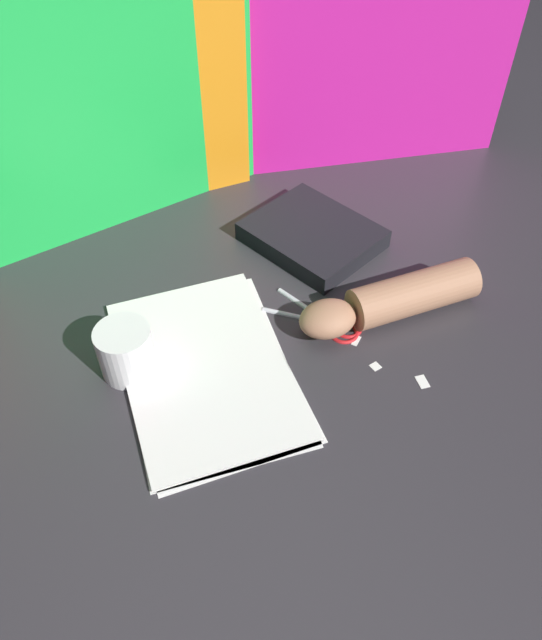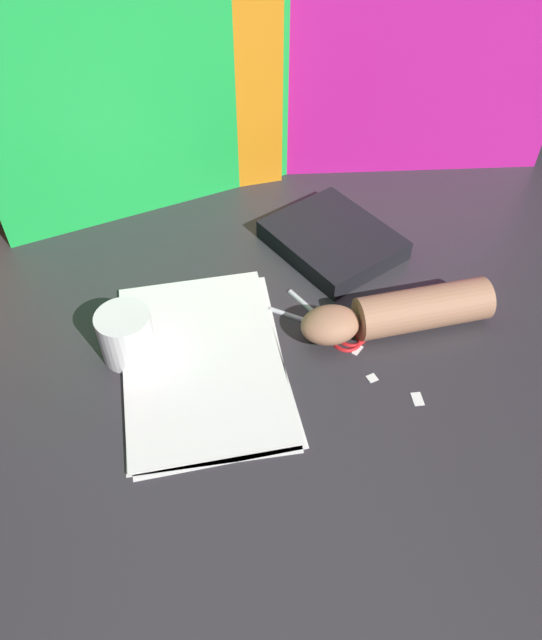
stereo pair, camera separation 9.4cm
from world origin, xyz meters
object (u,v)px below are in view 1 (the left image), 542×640
Objects in this scene: book_closed at (312,235)px; hand_forearm at (392,300)px; paper_stack at (207,369)px; scissors at (329,322)px; mug at (126,351)px.

book_closed is 0.89× the size of hand_forearm.
paper_stack is at bearing 179.85° from hand_forearm.
scissors is 1.98× the size of mug.
mug is at bearing -156.06° from book_closed.
paper_stack is at bearing -23.95° from mug.
mug is (-0.38, -0.17, 0.02)m from book_closed.
book_closed is (0.28, 0.22, 0.01)m from paper_stack.
book_closed reaches higher than scissors.
paper_stack is 0.35m from book_closed.
mug reaches higher than hand_forearm.
book_closed is 3.29× the size of mug.
scissors is at bearing -107.16° from book_closed.
book_closed is 0.22m from hand_forearm.
mug reaches higher than paper_stack.
scissors is 0.53× the size of hand_forearm.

